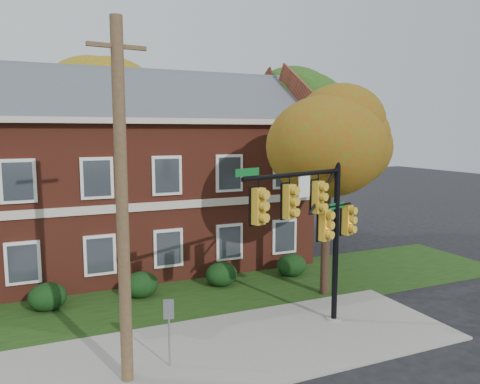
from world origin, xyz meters
name	(u,v)px	position (x,y,z in m)	size (l,w,h in m)	color
ground	(257,361)	(0.00, 0.00, 0.00)	(120.00, 120.00, 0.00)	black
sidewalk	(243,346)	(0.00, 1.00, 0.04)	(14.00, 5.00, 0.08)	gray
grass_strip	(194,295)	(0.00, 6.00, 0.02)	(30.00, 6.00, 0.04)	#193811
apartment_building	(116,166)	(-2.00, 11.95, 4.99)	(18.80, 8.80, 9.74)	maroon
hedge_left	(47,297)	(-5.50, 6.70, 0.53)	(1.40, 1.26, 1.05)	black
hedge_center	(141,285)	(-2.00, 6.70, 0.53)	(1.40, 1.26, 1.05)	black
hedge_right	(221,274)	(1.50, 6.70, 0.53)	(1.40, 1.26, 1.05)	black
hedge_far_right	(292,265)	(5.00, 6.70, 0.53)	(1.40, 1.26, 1.05)	black
tree_near_right	(335,132)	(5.22, 3.87, 6.67)	(4.50, 4.25, 8.58)	black
tree_right_rear	(305,107)	(9.31, 12.81, 8.12)	(6.30, 5.95, 10.62)	black
tree_far_rear	(116,98)	(-0.66, 19.79, 8.84)	(6.84, 6.46, 11.52)	black
traffic_signal	(316,218)	(2.66, 1.11, 3.88)	(5.32, 2.04, 6.25)	gray
utility_pole	(122,205)	(-3.68, 0.34, 4.80)	(1.48, 0.35, 9.47)	brown
sign_post	(169,322)	(-2.46, 0.62, 1.38)	(0.29, 0.12, 2.03)	slate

